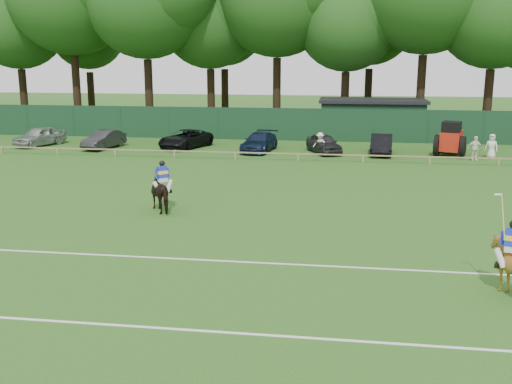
% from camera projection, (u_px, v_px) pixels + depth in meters
% --- Properties ---
extents(ground, '(160.00, 160.00, 0.00)m').
position_uv_depth(ground, '(229.00, 251.00, 20.31)').
color(ground, '#1E4C14').
rests_on(ground, ground).
extents(horse_dark, '(1.85, 2.03, 1.61)m').
position_uv_depth(horse_dark, '(163.00, 192.00, 25.39)').
color(horse_dark, black).
rests_on(horse_dark, ground).
extents(horse_chestnut, '(1.68, 1.77, 1.56)m').
position_uv_depth(horse_chestnut, '(510.00, 268.00, 16.52)').
color(horse_chestnut, brown).
rests_on(horse_chestnut, ground).
extents(sedan_silver, '(2.98, 4.41, 1.39)m').
position_uv_depth(sedan_silver, '(40.00, 136.00, 43.64)').
color(sedan_silver, '#B5B8BB').
rests_on(sedan_silver, ground).
extents(sedan_grey, '(2.11, 4.05, 1.27)m').
position_uv_depth(sedan_grey, '(104.00, 140.00, 42.32)').
color(sedan_grey, '#29292B').
rests_on(sedan_grey, ground).
extents(suv_black, '(3.61, 5.06, 1.28)m').
position_uv_depth(suv_black, '(186.00, 139.00, 42.64)').
color(suv_black, black).
rests_on(suv_black, ground).
extents(sedan_navy, '(2.40, 4.64, 1.29)m').
position_uv_depth(sedan_navy, '(259.00, 142.00, 41.10)').
color(sedan_navy, '#121D38').
rests_on(sedan_navy, ground).
extents(hatch_grey, '(2.86, 4.07, 1.29)m').
position_uv_depth(hatch_grey, '(324.00, 144.00, 40.38)').
color(hatch_grey, '#2D2D2F').
rests_on(hatch_grey, ground).
extents(estate_black, '(1.67, 4.07, 1.31)m').
position_uv_depth(estate_black, '(381.00, 145.00, 39.86)').
color(estate_black, black).
rests_on(estate_black, ground).
extents(spectator_left, '(1.09, 0.82, 1.49)m').
position_uv_depth(spectator_left, '(320.00, 144.00, 39.65)').
color(spectator_left, silver).
rests_on(spectator_left, ground).
extents(spectator_mid, '(0.93, 0.43, 1.56)m').
position_uv_depth(spectator_mid, '(475.00, 148.00, 37.42)').
color(spectator_mid, white).
rests_on(spectator_mid, ground).
extents(spectator_right, '(0.92, 0.78, 1.60)m').
position_uv_depth(spectator_right, '(492.00, 146.00, 38.11)').
color(spectator_right, white).
rests_on(spectator_right, ground).
extents(rider_dark, '(0.82, 0.69, 1.41)m').
position_uv_depth(rider_dark, '(163.00, 176.00, 25.21)').
color(rider_dark, silver).
rests_on(rider_dark, ground).
extents(rider_chestnut, '(0.91, 0.75, 2.05)m').
position_uv_depth(rider_chestnut, '(512.00, 243.00, 16.35)').
color(rider_chestnut, silver).
rests_on(rider_chestnut, ground).
extents(pitch_lines, '(60.00, 5.10, 0.01)m').
position_uv_depth(pitch_lines, '(206.00, 290.00, 16.93)').
color(pitch_lines, silver).
rests_on(pitch_lines, ground).
extents(pitch_rail, '(62.10, 0.10, 0.50)m').
position_uv_depth(pitch_rail, '(282.00, 154.00, 37.57)').
color(pitch_rail, '#997F5B').
rests_on(pitch_rail, ground).
extents(perimeter_fence, '(92.08, 0.08, 2.50)m').
position_uv_depth(perimeter_fence, '(294.00, 125.00, 46.06)').
color(perimeter_fence, '#14351E').
rests_on(perimeter_fence, ground).
extents(utility_shed, '(8.40, 4.40, 3.04)m').
position_uv_depth(utility_shed, '(372.00, 118.00, 48.05)').
color(utility_shed, '#14331E').
rests_on(utility_shed, ground).
extents(tree_row, '(96.00, 12.00, 21.00)m').
position_uv_depth(tree_row, '(324.00, 129.00, 53.78)').
color(tree_row, '#26561C').
rests_on(tree_row, ground).
extents(tractor, '(2.50, 3.11, 2.28)m').
position_uv_depth(tractor, '(451.00, 140.00, 39.15)').
color(tractor, '#B01F10').
rests_on(tractor, ground).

